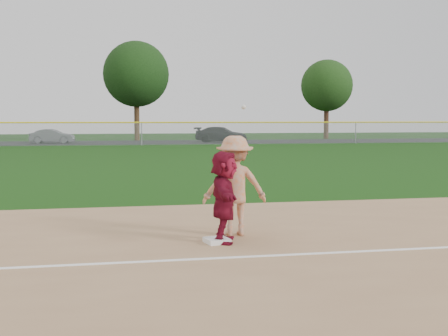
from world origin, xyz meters
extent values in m
plane|color=#123A0B|center=(0.00, 0.00, 0.00)|extent=(160.00, 160.00, 0.00)
cube|color=white|center=(0.00, -0.80, 0.03)|extent=(60.00, 0.10, 0.01)
cube|color=black|center=(0.00, 46.00, 0.01)|extent=(120.00, 10.00, 0.01)
cube|color=white|center=(-0.36, 0.34, 0.07)|extent=(0.49, 0.49, 0.09)
imported|color=maroon|center=(-0.21, 0.40, 0.87)|extent=(0.86, 1.65, 1.70)
imported|color=#5B5E63|center=(-8.13, 45.42, 0.68)|extent=(4.16, 1.75, 1.34)
imported|color=black|center=(8.10, 45.36, 0.77)|extent=(5.63, 3.98, 1.51)
imported|color=#A7A7AA|center=(0.12, 0.99, 1.00)|extent=(1.29, 0.78, 1.95)
sphere|color=silver|center=(0.17, 0.46, 2.51)|extent=(0.09, 0.09, 0.09)
plane|color=#999EA0|center=(0.00, 40.00, 1.00)|extent=(110.00, 0.00, 110.00)
cylinder|color=yellow|center=(0.00, 40.00, 2.00)|extent=(110.00, 0.12, 0.12)
cylinder|color=gray|center=(0.00, 40.00, 1.00)|extent=(0.08, 0.08, 2.00)
cylinder|color=gray|center=(20.00, 40.00, 1.00)|extent=(0.08, 0.08, 2.00)
cylinder|color=#3D2816|center=(0.00, 51.50, 2.05)|extent=(0.56, 0.56, 4.10)
sphere|color=black|center=(0.00, 51.50, 7.08)|extent=(7.00, 7.00, 7.00)
cylinder|color=#3B2115|center=(22.00, 52.80, 1.82)|extent=(0.56, 0.56, 3.64)
sphere|color=#173610|center=(22.00, 52.80, 6.19)|extent=(6.00, 6.00, 6.00)
camera|label=1|loc=(-2.13, -9.67, 2.29)|focal=45.00mm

